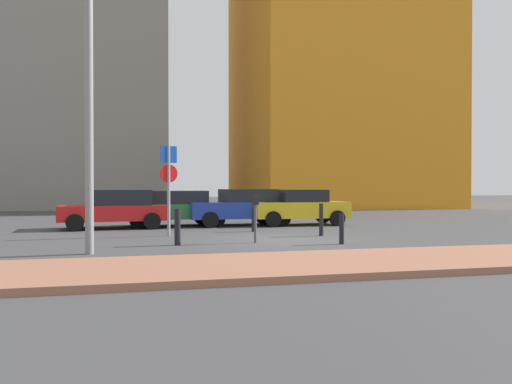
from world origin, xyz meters
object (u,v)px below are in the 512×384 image
parked_car_yellow (300,207)px  traffic_bollard_edge (177,227)px  traffic_bollard_far (254,220)px  traffic_bollard_mid (321,220)px  parked_car_red (116,208)px  parked_car_green (177,208)px  traffic_bollard_near (342,229)px  parked_car_blue (243,206)px  street_lamp (89,83)px  parking_meter (255,212)px  parking_sign_post (169,179)px

parked_car_yellow → traffic_bollard_edge: 8.22m
traffic_bollard_far → traffic_bollard_mid: bearing=-47.8°
parked_car_red → parked_car_green: parked_car_red is taller
traffic_bollard_mid → parked_car_yellow: bearing=80.4°
parked_car_green → traffic_bollard_near: bearing=-61.8°
parked_car_blue → street_lamp: 10.07m
parked_car_red → traffic_bollard_edge: size_ratio=4.10×
parked_car_yellow → traffic_bollard_edge: bearing=-132.9°
parked_car_green → traffic_bollard_near: size_ratio=5.22×
parked_car_blue → traffic_bollard_mid: 5.17m
parked_car_yellow → traffic_bollard_mid: bearing=-99.6°
traffic_bollard_far → traffic_bollard_edge: bearing=-130.3°
parked_car_red → parking_meter: (4.13, -5.99, 0.12)m
parked_car_red → parking_meter: parked_car_red is taller
traffic_bollard_mid → traffic_bollard_far: size_ratio=1.26×
parked_car_red → traffic_bollard_mid: 8.11m
parked_car_green → traffic_bollard_edge: size_ratio=4.49×
parked_car_green → street_lamp: bearing=-108.8°
parking_meter → street_lamp: 5.70m
parked_car_blue → traffic_bollard_near: size_ratio=5.21×
parked_car_red → parked_car_blue: parked_car_blue is taller
parked_car_red → traffic_bollard_near: size_ratio=4.76×
parked_car_blue → traffic_bollard_near: bearing=-79.7°
parking_sign_post → traffic_bollard_near: (4.62, -3.46, -1.45)m
parked_car_blue → parked_car_yellow: 2.40m
parking_sign_post → traffic_bollard_edge: (0.08, -2.63, -1.37)m
parked_car_green → parked_car_blue: parked_car_blue is taller
traffic_bollard_mid → parked_car_red: bearing=145.9°
parked_car_green → parked_car_blue: size_ratio=1.00×
parked_car_green → traffic_bollard_far: 4.03m
parking_sign_post → traffic_bollard_edge: parking_sign_post is taller
parked_car_green → parked_car_blue: bearing=-5.2°
parked_car_yellow → parked_car_green: bearing=172.5°
parked_car_green → parking_meter: bearing=-75.3°
street_lamp → traffic_bollard_far: size_ratio=8.27×
parking_meter → street_lamp: (-4.46, -1.42, 3.25)m
parked_car_red → parked_car_yellow: size_ratio=1.04×
parked_car_blue → street_lamp: size_ratio=0.65×
traffic_bollard_near → traffic_bollard_mid: size_ratio=0.82×
parked_car_green → parked_car_yellow: (5.08, -0.67, 0.01)m
street_lamp → parked_car_yellow: bearing=43.3°
traffic_bollard_edge → traffic_bollard_far: bearing=49.7°
parked_car_blue → parked_car_red: bearing=-175.9°
traffic_bollard_near → parked_car_red: bearing=133.0°
parking_sign_post → street_lamp: (-2.14, -3.96, 2.26)m
traffic_bollard_mid → parked_car_green: bearing=130.0°
street_lamp → traffic_bollard_edge: street_lamp is taller
traffic_bollard_mid → traffic_bollard_edge: (-4.83, -1.53, -0.03)m
parked_car_yellow → traffic_bollard_edge: size_ratio=3.95×
traffic_bollard_near → traffic_bollard_far: bearing=109.4°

